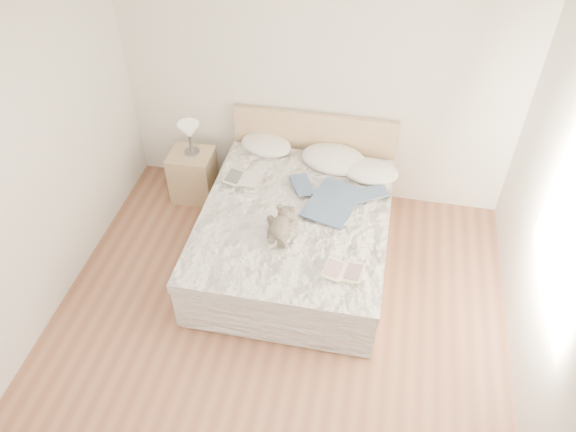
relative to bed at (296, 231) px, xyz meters
The scene contains 16 objects.
floor 1.23m from the bed, 90.00° to the right, with size 4.00×4.50×0.00m, color brown.
ceiling 2.67m from the bed, 90.00° to the right, with size 4.00×4.50×0.00m, color white.
wall_back 1.49m from the bed, 90.00° to the left, with size 4.00×0.02×2.70m, color silver.
wall_left 2.55m from the bed, 149.21° to the right, with size 0.02×4.50×2.70m, color silver.
wall_right 2.55m from the bed, 30.79° to the right, with size 0.02×4.50×2.70m, color silver.
window 2.46m from the bed, 24.16° to the right, with size 0.02×1.30×1.10m, color white.
bed is the anchor object (origin of this frame).
nightstand 1.43m from the bed, 152.33° to the left, with size 0.45×0.40×0.56m, color tan.
table_lamp 1.52m from the bed, 151.05° to the left, with size 0.29×0.29×0.36m.
pillow_left 1.06m from the bed, 119.17° to the left, with size 0.55×0.39×0.17m, color white.
pillow_middle 0.87m from the bed, 72.27° to the left, with size 0.68×0.47×0.20m, color white.
pillow_right 0.95m from the bed, 45.30° to the left, with size 0.55×0.39×0.17m, color white.
blouse 0.47m from the bed, 19.44° to the left, with size 0.66×0.70×0.03m, color navy, non-canonical shape.
photo_book 0.73m from the bed, 153.88° to the left, with size 0.35×0.24×0.03m, color silver.
childrens_book 0.95m from the bed, 53.72° to the right, with size 0.33×0.22×0.02m, color #FCF4C8.
teddy_bear 0.53m from the bed, 100.67° to the right, with size 0.25×0.35×0.19m, color brown, non-canonical shape.
Camera 1 is at (0.69, -2.63, 4.08)m, focal length 35.00 mm.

